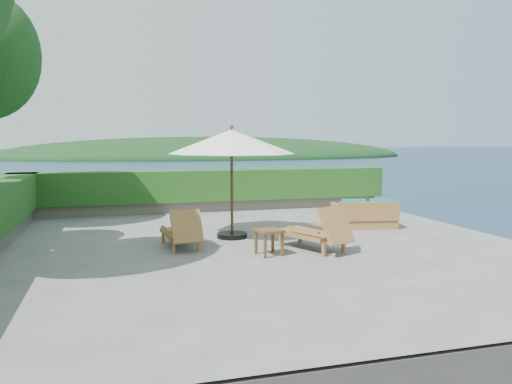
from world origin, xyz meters
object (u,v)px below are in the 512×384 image
object	(u,v)px
patio_umbrella	(232,143)
lounge_right	(317,231)
lounge_left	(182,231)
wicker_loveseat	(365,216)
side_table	(269,234)

from	to	relation	value
patio_umbrella	lounge_right	bearing A→B (deg)	-52.57
lounge_right	lounge_left	bearing A→B (deg)	135.93
patio_umbrella	lounge_left	size ratio (longest dim) A/B	2.28
wicker_loveseat	lounge_left	bearing A→B (deg)	-157.02
side_table	patio_umbrella	bearing A→B (deg)	98.85
patio_umbrella	wicker_loveseat	xyz separation A→B (m)	(3.71, 0.36, -1.95)
patio_umbrella	wicker_loveseat	world-z (taller)	patio_umbrella
patio_umbrella	lounge_right	world-z (taller)	patio_umbrella
lounge_right	patio_umbrella	bearing A→B (deg)	103.65
patio_umbrella	side_table	bearing A→B (deg)	-81.15
lounge_right	side_table	bearing A→B (deg)	163.63
lounge_left	patio_umbrella	bearing A→B (deg)	26.99
lounge_left	wicker_loveseat	size ratio (longest dim) A/B	0.91
patio_umbrella	lounge_left	distance (m)	2.45
lounge_left	side_table	xyz separation A→B (m)	(1.62, -1.15, 0.07)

